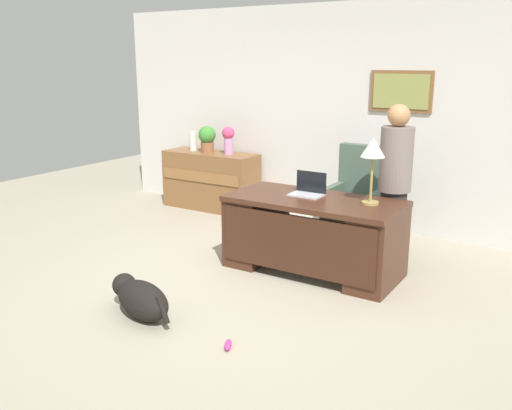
% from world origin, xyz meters
% --- Properties ---
extents(ground_plane, '(12.00, 12.00, 0.00)m').
position_xyz_m(ground_plane, '(0.00, 0.00, 0.00)').
color(ground_plane, '#9E937F').
extents(back_wall, '(7.00, 0.16, 2.70)m').
position_xyz_m(back_wall, '(0.00, 2.60, 1.35)').
color(back_wall, silver).
rests_on(back_wall, ground_plane).
extents(desk, '(1.67, 0.81, 0.74)m').
position_xyz_m(desk, '(0.38, 0.82, 0.40)').
color(desk, '#422316').
rests_on(desk, ground_plane).
extents(credenza, '(1.36, 0.50, 0.79)m').
position_xyz_m(credenza, '(-1.91, 2.25, 0.40)').
color(credenza, brown).
rests_on(credenza, ground_plane).
extents(armchair, '(0.60, 0.59, 1.12)m').
position_xyz_m(armchair, '(0.44, 1.83, 0.50)').
color(armchair, '#475B4C').
rests_on(armchair, ground_plane).
extents(person_standing, '(0.32, 0.32, 1.63)m').
position_xyz_m(person_standing, '(0.97, 1.40, 0.84)').
color(person_standing, '#262323').
rests_on(person_standing, ground_plane).
extents(dog_lying, '(0.75, 0.45, 0.30)m').
position_xyz_m(dog_lying, '(-0.35, -0.81, 0.16)').
color(dog_lying, black).
rests_on(dog_lying, ground_plane).
extents(laptop, '(0.32, 0.22, 0.22)m').
position_xyz_m(laptop, '(0.26, 0.94, 0.80)').
color(laptop, '#B2B5BA').
rests_on(laptop, desk).
extents(desk_lamp, '(0.22, 0.22, 0.62)m').
position_xyz_m(desk_lamp, '(0.91, 0.92, 1.23)').
color(desk_lamp, '#9E8447').
rests_on(desk_lamp, desk).
extents(vase_with_flowers, '(0.17, 0.17, 0.37)m').
position_xyz_m(vase_with_flowers, '(-1.61, 2.25, 1.01)').
color(vase_with_flowers, '#C086BD').
rests_on(vase_with_flowers, credenza).
extents(vase_empty, '(0.10, 0.10, 0.26)m').
position_xyz_m(vase_empty, '(-2.21, 2.25, 0.93)').
color(vase_empty, silver).
rests_on(vase_empty, credenza).
extents(potted_plant, '(0.24, 0.24, 0.36)m').
position_xyz_m(potted_plant, '(-1.96, 2.25, 0.99)').
color(potted_plant, brown).
rests_on(potted_plant, credenza).
extents(dog_toy_ball, '(0.10, 0.10, 0.10)m').
position_xyz_m(dog_toy_ball, '(-0.52, -0.54, 0.05)').
color(dog_toy_ball, beige).
rests_on(dog_toy_ball, ground_plane).
extents(dog_toy_bone, '(0.11, 0.16, 0.05)m').
position_xyz_m(dog_toy_bone, '(0.55, -0.86, 0.03)').
color(dog_toy_bone, '#D8338C').
rests_on(dog_toy_bone, ground_plane).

